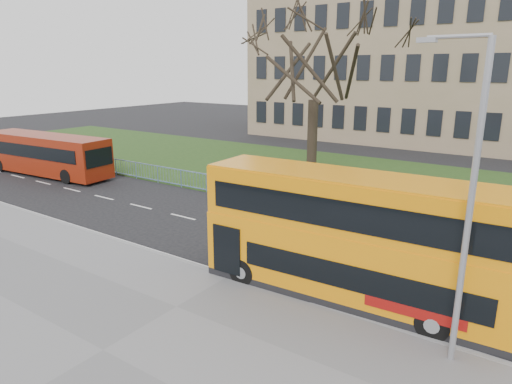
% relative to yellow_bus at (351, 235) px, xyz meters
% --- Properties ---
extents(ground, '(120.00, 120.00, 0.00)m').
position_rel_yellow_bus_xyz_m(ground, '(-3.92, 0.51, -2.10)').
color(ground, black).
rests_on(ground, ground).
extents(pavement, '(80.00, 10.50, 0.12)m').
position_rel_yellow_bus_xyz_m(pavement, '(-3.92, -6.24, -2.04)').
color(pavement, slate).
rests_on(pavement, ground).
extents(kerb, '(80.00, 0.20, 0.14)m').
position_rel_yellow_bus_xyz_m(kerb, '(-3.92, -1.04, -2.03)').
color(kerb, gray).
rests_on(kerb, ground).
extents(grass_verge, '(80.00, 15.40, 0.08)m').
position_rel_yellow_bus_xyz_m(grass_verge, '(-3.92, 14.81, -2.06)').
color(grass_verge, '#1E3C15').
rests_on(grass_verge, ground).
extents(guard_railing, '(40.00, 0.12, 1.10)m').
position_rel_yellow_bus_xyz_m(guard_railing, '(-3.92, 7.11, -1.55)').
color(guard_railing, '#6D8EC3').
rests_on(guard_railing, ground).
extents(bare_tree, '(8.70, 8.70, 12.43)m').
position_rel_yellow_bus_xyz_m(bare_tree, '(-6.92, 10.51, 4.19)').
color(bare_tree, black).
rests_on(bare_tree, grass_verge).
extents(civic_building, '(30.00, 15.00, 14.00)m').
position_rel_yellow_bus_xyz_m(civic_building, '(-8.92, 35.51, 4.90)').
color(civic_building, '#847254').
rests_on(civic_building, ground).
extents(yellow_bus, '(9.42, 2.62, 3.91)m').
position_rel_yellow_bus_xyz_m(yellow_bus, '(0.00, 0.00, 0.00)').
color(yellow_bus, orange).
rests_on(yellow_bus, ground).
extents(red_bus, '(10.38, 3.13, 2.70)m').
position_rel_yellow_bus_xyz_m(red_bus, '(-23.75, 4.50, -0.66)').
color(red_bus, maroon).
rests_on(red_bus, ground).
extents(street_lamp, '(1.61, 0.28, 7.57)m').
position_rel_yellow_bus_xyz_m(street_lamp, '(3.30, -1.60, 2.17)').
color(street_lamp, '#93949B').
rests_on(street_lamp, pavement).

